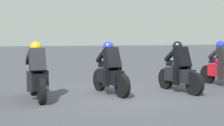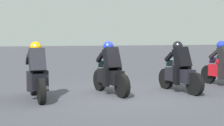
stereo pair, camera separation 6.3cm
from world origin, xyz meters
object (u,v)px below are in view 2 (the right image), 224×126
(rider_lane_a, at_px, (223,67))
(rider_lane_c, at_px, (110,72))
(rider_lane_d, at_px, (37,76))
(rider_lane_b, at_px, (180,71))

(rider_lane_a, xyz_separation_m, rider_lane_c, (-0.24, 4.11, 0.00))
(rider_lane_c, bearing_deg, rider_lane_d, 86.13)
(rider_lane_b, bearing_deg, rider_lane_a, -78.99)
(rider_lane_a, height_order, rider_lane_d, same)
(rider_lane_c, bearing_deg, rider_lane_a, -94.37)
(rider_lane_a, relative_size, rider_lane_c, 1.00)
(rider_lane_b, height_order, rider_lane_d, same)
(rider_lane_a, bearing_deg, rider_lane_b, 100.49)
(rider_lane_c, bearing_deg, rider_lane_b, -107.62)
(rider_lane_b, xyz_separation_m, rider_lane_c, (0.36, 2.06, 0.00))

